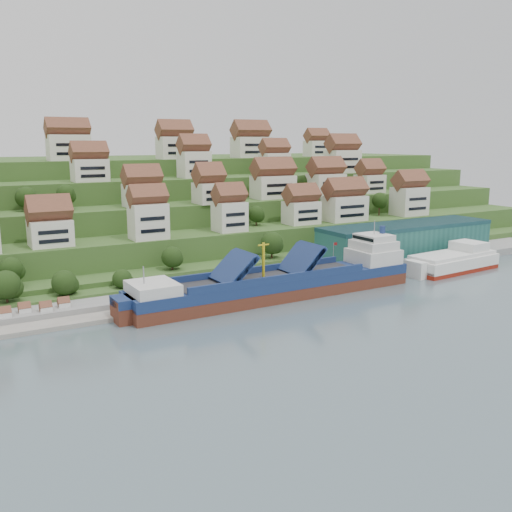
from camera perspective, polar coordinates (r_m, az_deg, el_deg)
ground at (r=141.67m, az=4.35°, el=-3.97°), size 300.00×300.00×0.00m
quay at (r=164.57m, az=7.18°, el=-1.46°), size 180.00×14.00×2.20m
pebble_beach at (r=131.47m, az=-20.37°, el=-5.68°), size 45.00×20.00×1.00m
hillside at (r=231.17m, az=-10.24°, el=4.57°), size 260.00×128.00×31.00m
hillside_village at (r=192.10m, az=-4.78°, el=7.47°), size 161.65×61.94×28.65m
hillside_trees at (r=170.94m, az=-6.80°, el=4.09°), size 139.45×62.57×31.09m
warehouse at (r=185.57m, az=14.77°, el=1.64°), size 60.00×15.00×10.00m
flagpole at (r=158.37m, az=7.78°, el=0.16°), size 1.28×0.16×8.00m
beach_huts at (r=129.56m, az=-21.19°, el=-5.25°), size 14.40×3.70×2.20m
cargo_ship at (r=140.16m, az=2.83°, el=-2.78°), size 74.91×12.25×16.55m
second_ship at (r=177.76m, az=19.16°, el=-0.55°), size 30.62×13.37×8.65m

